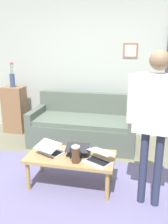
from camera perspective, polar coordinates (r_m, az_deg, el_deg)
name	(u,v)px	position (r m, az deg, el deg)	size (l,w,h in m)	color
ground_plane	(71,193)	(3.12, -3.19, -18.58)	(7.68, 7.68, 0.00)	#73725C
area_rug	(69,188)	(3.19, -3.52, -17.64)	(2.86, 1.67, 0.01)	slate
back_wall	(100,65)	(4.74, 3.88, 10.95)	(7.04, 0.11, 2.70)	#B4BDB6
couch	(84,127)	(4.35, -0.12, -3.61)	(1.84, 0.86, 0.88)	#556054
coffee_table	(71,159)	(3.09, -3.12, -11.02)	(1.10, 0.56, 0.42)	tan
laptop_left	(51,150)	(3.14, -7.88, -8.82)	(0.41, 0.41, 0.15)	silver
laptop_center	(99,158)	(2.90, 3.51, -10.93)	(0.41, 0.40, 0.13)	silver
laptop_right	(78,151)	(3.08, -1.34, -9.17)	(0.31, 0.33, 0.14)	#28282D
french_press	(76,154)	(2.86, -1.99, -9.95)	(0.12, 0.10, 0.23)	#4C3323
side_shelf	(15,110)	(5.09, -16.09, 0.56)	(0.42, 0.32, 0.93)	#8C6547
flower_vase	(12,78)	(4.96, -16.63, 7.71)	(0.10, 0.10, 0.49)	#394B77
person_standing	(155,111)	(2.57, 16.56, 0.14)	(0.60, 0.26, 1.71)	#2E3450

